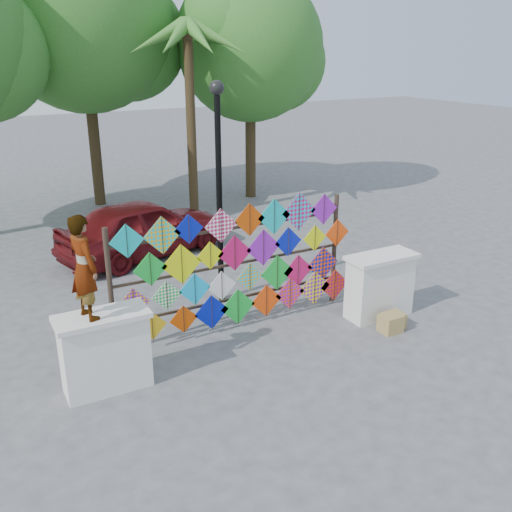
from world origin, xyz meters
name	(u,v)px	position (x,y,z in m)	size (l,w,h in m)	color
ground	(254,342)	(0.00, 0.00, 0.00)	(80.00, 80.00, 0.00)	slate
parapet_left	(105,351)	(-2.70, -0.20, 0.65)	(1.40, 0.65, 1.28)	white
parapet_right	(380,285)	(2.70, -0.20, 0.65)	(1.40, 0.65, 1.28)	white
kite_rack	(242,265)	(0.15, 0.73, 1.22)	(4.91, 0.24, 2.46)	#30231A
tree_mid	(86,21)	(0.11, 11.03, 5.77)	(6.30, 5.60, 8.61)	#3F2F1B
tree_east	(252,48)	(5.09, 9.53, 4.99)	(5.40, 4.80, 7.42)	#3F2F1B
palm_tree	(188,50)	(2.20, 8.00, 4.95)	(3.62, 3.62, 5.83)	#3F2F1B
vendor_woman	(84,267)	(-2.88, -0.20, 2.07)	(0.57, 0.38, 1.58)	#99999E
sedan	(143,228)	(-0.27, 5.38, 0.74)	(1.75, 4.35, 1.48)	#601014
lamppost	(219,174)	(0.30, 2.00, 2.69)	(0.28, 0.28, 4.46)	black
cardboard_box_near	(390,323)	(2.45, -0.86, 0.17)	(0.38, 0.34, 0.34)	tan
cardboard_box_far	(394,320)	(2.62, -0.76, 0.15)	(0.36, 0.33, 0.30)	tan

